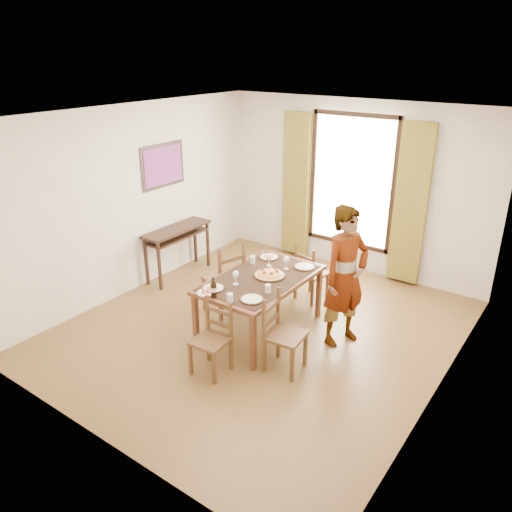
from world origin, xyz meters
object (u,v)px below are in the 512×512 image
Objects in this scene: man at (345,277)px; pasta_platter at (270,272)px; console_table at (177,235)px; dining_table at (261,282)px.

pasta_platter is at bearing 130.60° from man.
console_table is 0.74× the size of dining_table.
console_table is 2.14m from dining_table.
dining_table is 0.93× the size of man.
man is (0.95, 0.40, 0.18)m from dining_table.
console_table is 0.69× the size of man.
man is 0.94m from pasta_platter.
man reaches higher than pasta_platter.
man is 4.36× the size of pasta_platter.
pasta_platter is (-0.88, -0.30, -0.07)m from man.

